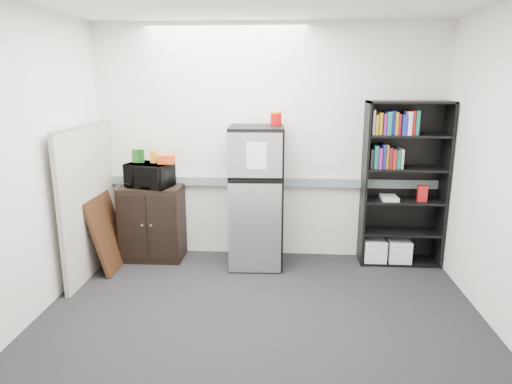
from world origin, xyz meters
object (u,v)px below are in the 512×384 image
bookshelf (402,181)px  refrigerator (256,197)px  microwave (149,175)px  cubicle_partition (88,200)px  cabinet (153,223)px

bookshelf → refrigerator: 1.64m
microwave → refrigerator: 1.25m
cubicle_partition → refrigerator: cubicle_partition is taller
bookshelf → cabinet: (-2.85, -0.07, -0.53)m
cabinet → refrigerator: refrigerator is taller
refrigerator → microwave: bearing=175.0°
bookshelf → microwave: (-2.85, -0.08, 0.04)m
bookshelf → cubicle_partition: (-3.41, -0.49, -0.16)m
bookshelf → cubicle_partition: bearing=-171.9°
refrigerator → bookshelf: bearing=3.2°
cubicle_partition → cabinet: cubicle_partition is taller
cubicle_partition → microwave: (0.56, 0.40, 0.20)m
bookshelf → cabinet: size_ratio=2.11×
cubicle_partition → cabinet: size_ratio=1.85×
cubicle_partition → refrigerator: bearing=10.8°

